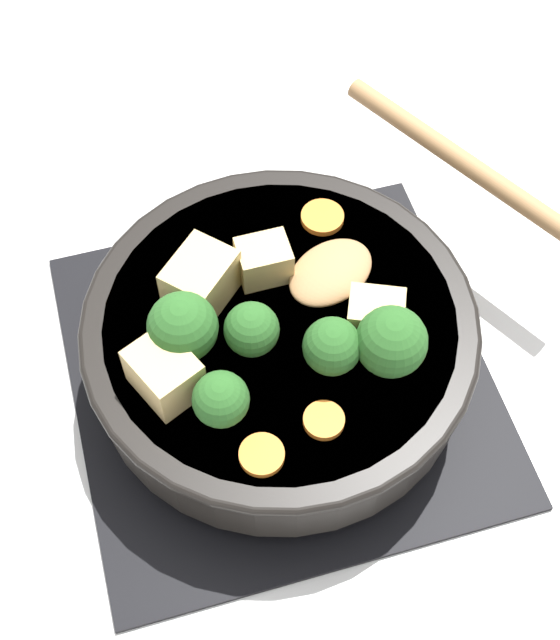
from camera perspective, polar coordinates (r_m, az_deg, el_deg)
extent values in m
plane|color=silver|center=(0.68, 0.00, -3.63)|extent=(2.40, 2.40, 0.00)
cube|color=black|center=(0.68, 0.00, -3.46)|extent=(0.31, 0.31, 0.01)
torus|color=black|center=(0.67, 0.00, -2.80)|extent=(0.24, 0.24, 0.01)
cube|color=black|center=(0.67, 0.00, -2.80)|extent=(0.01, 0.23, 0.01)
cube|color=black|center=(0.67, 0.00, -2.80)|extent=(0.23, 0.01, 0.01)
cylinder|color=black|center=(0.64, 0.00, -1.32)|extent=(0.27, 0.27, 0.06)
cylinder|color=brown|center=(0.63, 0.00, -1.13)|extent=(0.25, 0.25, 0.05)
torus|color=black|center=(0.62, 0.00, -0.20)|extent=(0.28, 0.28, 0.01)
ellipsoid|color=#A87A4C|center=(0.63, 3.26, 3.07)|extent=(0.08, 0.07, 0.01)
cylinder|color=#A87A4C|center=(0.71, 11.62, 9.91)|extent=(0.12, 0.21, 0.02)
cube|color=#DBB770|center=(0.58, -7.41, -3.38)|extent=(0.05, 0.05, 0.04)
cube|color=#DBB770|center=(0.61, -5.09, 2.57)|extent=(0.06, 0.06, 0.04)
cube|color=#DBB770|center=(0.62, -1.18, 3.80)|extent=(0.04, 0.03, 0.03)
cube|color=#DBB770|center=(0.60, 6.12, 0.31)|extent=(0.05, 0.04, 0.03)
cylinder|color=#709956|center=(0.60, -1.78, -1.60)|extent=(0.01, 0.01, 0.01)
sphere|color=#285B23|center=(0.58, -1.83, -0.60)|extent=(0.04, 0.04, 0.04)
cylinder|color=#709956|center=(0.57, -3.70, -5.99)|extent=(0.01, 0.01, 0.01)
sphere|color=#285B23|center=(0.56, -3.81, -5.09)|extent=(0.04, 0.04, 0.04)
cylinder|color=#709956|center=(0.60, 6.90, -2.57)|extent=(0.01, 0.01, 0.01)
sphere|color=#285B23|center=(0.57, 7.14, -1.39)|extent=(0.05, 0.05, 0.05)
cylinder|color=#709956|center=(0.60, -6.04, -1.64)|extent=(0.01, 0.01, 0.01)
sphere|color=#285B23|center=(0.58, -6.25, -0.45)|extent=(0.05, 0.05, 0.05)
cylinder|color=#709956|center=(0.59, 3.26, -2.71)|extent=(0.01, 0.01, 0.01)
sphere|color=#285B23|center=(0.57, 3.35, -1.70)|extent=(0.04, 0.04, 0.04)
cylinder|color=orange|center=(0.57, 2.83, -6.43)|extent=(0.03, 0.03, 0.01)
cylinder|color=orange|center=(0.66, 2.73, 6.59)|extent=(0.03, 0.03, 0.01)
cylinder|color=orange|center=(0.56, -1.18, -8.63)|extent=(0.03, 0.03, 0.01)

